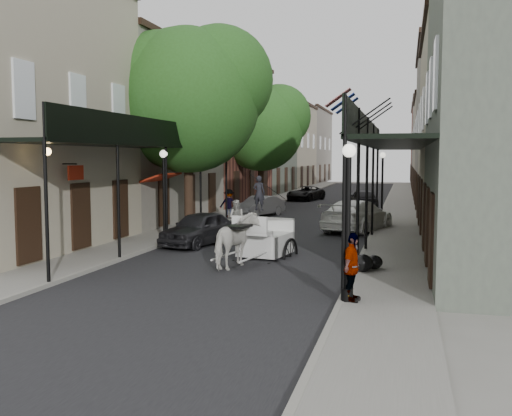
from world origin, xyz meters
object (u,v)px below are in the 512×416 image
Objects in this scene: car_right_far at (363,199)px; car_left_far at (306,193)px; pedestrian_sidewalk_left at (229,204)px; car_left_mid at (259,206)px; horse at (237,241)px; lamppost_right_near at (348,220)px; car_left_near at (199,228)px; tree_near at (197,94)px; pedestrian_sidewalk_right at (352,267)px; carriage at (270,224)px; lamppost_left at (164,194)px; tree_far at (266,125)px; lamppost_right_far at (382,184)px; car_right_near at (357,215)px; pedestrian_walking at (237,218)px.

car_left_far is at bearing -66.41° from car_right_far.
car_left_mid is (1.07, 2.72, -0.33)m from pedestrian_sidewalk_left.
car_left_mid is at bearing -68.89° from horse.
car_left_near is (-6.70, 8.02, -1.37)m from lamppost_right_near.
tree_near is at bearing 124.27° from lamppost_right_near.
pedestrian_sidewalk_right is at bearing 145.09° from horse.
carriage is 26.91m from car_left_far.
lamppost_left reaches higher than horse.
carriage is (4.86, -5.63, -5.35)m from tree_near.
carriage is 7.44m from pedestrian_sidewalk_right.
tree_far is 2.32× the size of lamppost_right_far.
tree_far is at bearing 90.19° from tree_near.
lamppost_right_far is 0.86× the size of car_left_far.
lamppost_right_near is 0.71× the size of car_right_near.
lamppost_right_far reaches higher than pedestrian_sidewalk_left.
carriage is 11.62m from pedestrian_sidewalk_left.
lamppost_right_near is 12.87m from pedestrian_walking.
horse is 0.48× the size of car_left_far.
horse is 0.40× the size of car_right_near.
tree_far is at bearing 122.47° from car_left_mid.
lamppost_right_far is 1.79× the size of horse.
car_left_mid is at bearing 113.56° from pedestrian_walking.
lamppost_right_near reaches higher than car_left_far.
car_left_near is (-2.83, 4.17, -0.19)m from horse.
car_right_near is (2.51, 7.65, -0.38)m from carriage.
car_right_near is at bearing -19.21° from car_left_mid.
car_left_far is (1.60, 21.07, -5.89)m from tree_near.
car_right_near reaches higher than car_left_mid.
car_right_near is (-1.03, 14.19, -0.18)m from pedestrian_sidewalk_right.
tree_far is 27.94m from pedestrian_sidewalk_right.
lamppost_right_near reaches higher than pedestrian_sidewalk_left.
lamppost_right_near is 2.26× the size of pedestrian_sidewalk_left.
lamppost_right_far is 16.65m from horse.
pedestrian_walking is 0.99× the size of pedestrian_sidewalk_right.
lamppost_left and lamppost_right_far have the same top height.
car_left_near is 1.08× the size of car_left_mid.
tree_far is 2.32× the size of car_left_mid.
car_right_far is (-1.50, 6.19, -1.35)m from lamppost_right_far.
car_right_far is (5.20, 18.16, 0.01)m from car_left_near.
pedestrian_walking is at bearing 38.39° from pedestrian_sidewalk_right.
tree_near is at bearing 77.52° from pedestrian_sidewalk_left.
carriage reaches higher than car_right_near.
lamppost_left is 9.64m from car_right_near.
pedestrian_sidewalk_right is (6.20, -11.27, 0.13)m from pedestrian_walking.
lamppost_right_far is (8.35, -6.18, -3.79)m from tree_far.
car_right_far is (5.73, 6.37, 0.09)m from car_left_mid.
car_left_near is at bearing -84.46° from pedestrian_walking.
carriage reaches higher than car_right_far.
lamppost_right_far is (0.00, 20.00, 0.00)m from lamppost_right_near.
pedestrian_sidewalk_left is at bearing -89.72° from tree_far.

